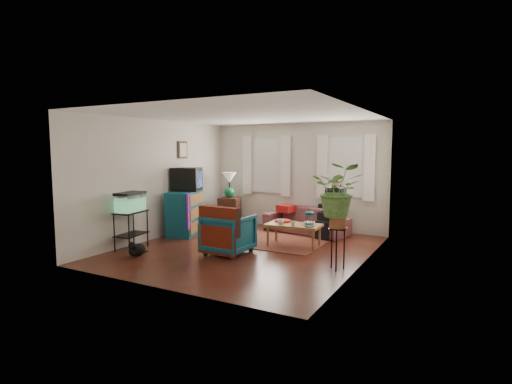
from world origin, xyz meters
The scene contains 31 objects.
floor centered at (0.00, 0.00, 0.00)m, with size 4.50×5.00×0.01m, color #4F2B14.
ceiling centered at (0.00, 0.00, 2.60)m, with size 4.50×5.00×0.01m, color white.
wall_back centered at (0.00, 2.50, 1.30)m, with size 4.50×0.01×2.60m, color silver.
wall_front centered at (0.00, -2.50, 1.30)m, with size 4.50×0.01×2.60m, color silver.
wall_left centered at (-2.25, 0.00, 1.30)m, with size 0.01×5.00×2.60m, color silver.
wall_right centered at (2.25, 0.00, 1.30)m, with size 0.01×5.00×2.60m, color silver.
window_left centered at (-0.80, 2.48, 1.55)m, with size 1.08×0.04×1.38m, color white.
window_right centered at (1.25, 2.48, 1.55)m, with size 1.08×0.04×1.38m, color white.
curtains_left centered at (-0.80, 2.40, 1.55)m, with size 1.36×0.06×1.50m, color white.
curtains_right centered at (1.25, 2.40, 1.55)m, with size 1.36×0.06×1.50m, color white.
picture_frame centered at (-2.21, 0.85, 1.95)m, with size 0.04×0.32×0.40m, color #3D2616.
area_rug centered at (0.22, 0.86, 0.01)m, with size 2.00×1.60×0.01m, color maroon.
sofa centered at (0.44, 2.05, 0.39)m, with size 2.02×0.80×0.79m, color brown.
seated_person centered at (1.14, 1.88, 0.60)m, with size 0.50×0.62×1.20m, color black, non-canonical shape.
side_table centered at (-1.65, 2.00, 0.36)m, with size 0.50×0.50×0.73m, color #3C2316.
table_lamp centered at (-1.65, 2.00, 1.04)m, with size 0.37×0.37×0.66m, color white, non-canonical shape.
dresser centered at (-1.99, 0.60, 0.50)m, with size 0.56×1.12×1.00m, color #115D68.
crt_tv centered at (-2.01, 0.71, 1.27)m, with size 0.61×0.56×0.54m, color black.
aquarium_stand centered at (-2.00, -1.05, 0.37)m, with size 0.37×0.67×0.75m, color black.
aquarium centered at (-2.00, -1.05, 0.95)m, with size 0.33×0.61×0.39m, color #7FD899.
black_cat centered at (-1.48, -1.42, 0.15)m, with size 0.24×0.36×0.31m, color black.
armchair centered at (-0.15, -0.40, 0.41)m, with size 0.80×0.75×0.82m, color #12636D.
serape_throw centered at (-0.16, -0.72, 0.58)m, with size 0.83×0.19×0.68m, color #9E0A0A.
coffee_table centered at (0.70, 0.72, 0.23)m, with size 1.09×0.60×0.45m, color brown.
cup_a centered at (0.46, 0.61, 0.50)m, with size 0.12×0.12×0.10m, color white.
cup_b centered at (0.76, 0.55, 0.50)m, with size 0.10×0.10×0.09m, color beige.
bowl centered at (0.99, 0.84, 0.48)m, with size 0.21×0.21×0.05m, color white.
snack_tray centered at (0.39, 0.85, 0.47)m, with size 0.34×0.34×0.04m, color #B21414.
birdcage centered at (1.08, 0.59, 0.61)m, with size 0.18×0.18×0.32m, color #115B6B, non-canonical shape.
plant_stand centered at (1.97, -0.45, 0.35)m, with size 0.29×0.29×0.69m, color black.
potted_plant centered at (1.97, -0.45, 1.17)m, with size 0.79×0.68×0.88m, color #599947.
Camera 1 is at (3.83, -6.65, 1.94)m, focal length 28.00 mm.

